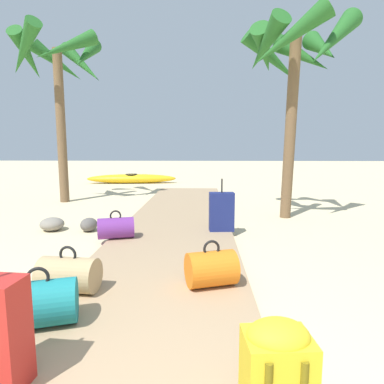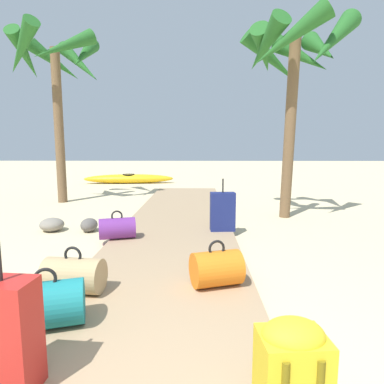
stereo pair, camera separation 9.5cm
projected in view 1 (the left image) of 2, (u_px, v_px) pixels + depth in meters
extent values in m
plane|color=beige|center=(172.00, 242.00, 4.81)|extent=(60.00, 60.00, 0.00)
cube|color=tan|center=(178.00, 224.00, 5.77)|extent=(1.82, 9.70, 0.08)
cylinder|color=tan|center=(69.00, 275.00, 2.95)|extent=(0.55, 0.37, 0.32)
torus|color=black|center=(68.00, 255.00, 2.92)|extent=(0.17, 0.04, 0.16)
cylinder|color=#6B2D84|center=(116.00, 228.00, 4.70)|extent=(0.57, 0.43, 0.30)
torus|color=black|center=(116.00, 216.00, 4.67)|extent=(0.16, 0.07, 0.16)
cylinder|color=orange|center=(211.00, 269.00, 3.08)|extent=(0.53, 0.46, 0.33)
torus|color=black|center=(211.00, 249.00, 3.05)|extent=(0.16, 0.07, 0.16)
cylinder|color=#197A7F|center=(40.00, 304.00, 2.38)|extent=(0.60, 0.48, 0.34)
torus|color=black|center=(38.00, 278.00, 2.36)|extent=(0.16, 0.07, 0.16)
cube|color=navy|center=(222.00, 212.00, 5.11)|extent=(0.40, 0.21, 0.61)
cylinder|color=black|center=(222.00, 186.00, 5.05)|extent=(0.02, 0.02, 0.22)
cube|color=gold|center=(277.00, 378.00, 1.55)|extent=(0.34, 0.28, 0.43)
ellipsoid|color=gold|center=(278.00, 336.00, 1.52)|extent=(0.32, 0.26, 0.16)
cylinder|color=brown|center=(61.00, 127.00, 8.14)|extent=(0.23, 0.24, 3.79)
cone|color=#236023|center=(86.00, 55.00, 7.86)|extent=(0.40, 1.42, 1.09)
cone|color=#236023|center=(82.00, 64.00, 8.58)|extent=(1.44, 0.97, 1.26)
cone|color=#236023|center=(58.00, 63.00, 8.53)|extent=(1.35, 0.84, 1.07)
cone|color=#236023|center=(28.00, 56.00, 7.90)|extent=(0.42, 1.39, 1.11)
cone|color=#236023|center=(24.00, 49.00, 7.35)|extent=(1.34, 1.23, 1.18)
cone|color=#236023|center=(66.00, 47.00, 7.32)|extent=(1.37, 1.21, 0.99)
cylinder|color=brown|center=(290.00, 132.00, 6.14)|extent=(0.21, 0.49, 3.37)
cone|color=#236023|center=(322.00, 49.00, 5.99)|extent=(0.51, 1.16, 0.88)
cone|color=#236023|center=(302.00, 56.00, 6.44)|extent=(1.22, 0.92, 0.95)
cone|color=#236023|center=(273.00, 59.00, 6.64)|extent=(1.45, 0.78, 1.13)
cone|color=#236023|center=(265.00, 51.00, 6.15)|extent=(0.75, 1.15, 0.86)
cone|color=#236023|center=(266.00, 45.00, 5.76)|extent=(0.74, 1.23, 0.93)
cone|color=#236023|center=(290.00, 36.00, 5.31)|extent=(1.38, 0.79, 1.06)
cone|color=#236023|center=(334.00, 39.00, 5.36)|extent=(1.30, 1.21, 1.21)
ellipsoid|color=gold|center=(132.00, 179.00, 12.77)|extent=(3.52, 0.98, 0.36)
torus|color=black|center=(132.00, 175.00, 12.74)|extent=(0.53, 0.53, 0.05)
ellipsoid|color=#5B5651|center=(89.00, 225.00, 5.42)|extent=(0.29, 0.37, 0.22)
ellipsoid|color=gray|center=(52.00, 224.00, 5.46)|extent=(0.56, 0.57, 0.22)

